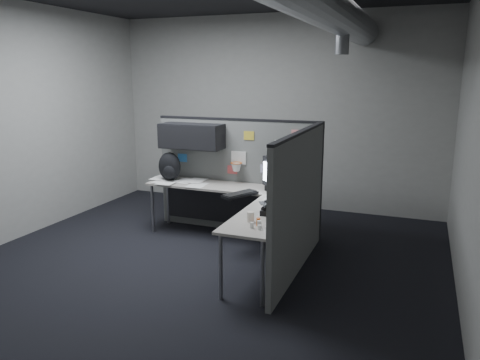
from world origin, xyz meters
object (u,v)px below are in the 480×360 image
at_px(desk, 237,201).
at_px(keyboard, 240,194).
at_px(phone, 270,211).
at_px(backpack, 170,167).
at_px(monitor, 284,174).

height_order(desk, keyboard, keyboard).
relative_size(phone, backpack, 0.55).
bearing_deg(phone, keyboard, 139.91).
relative_size(keyboard, backpack, 1.29).
relative_size(monitor, keyboard, 1.07).
height_order(monitor, keyboard, monitor).
distance_m(monitor, backpack, 1.70).
xyz_separation_m(desk, phone, (0.70, -0.77, 0.15)).
xyz_separation_m(monitor, keyboard, (-0.45, -0.43, -0.22)).
distance_m(desk, keyboard, 0.24).
height_order(desk, backpack, backpack).
relative_size(monitor, phone, 2.51).
height_order(keyboard, backpack, backpack).
distance_m(phone, backpack, 2.13).
bearing_deg(keyboard, backpack, 140.81).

